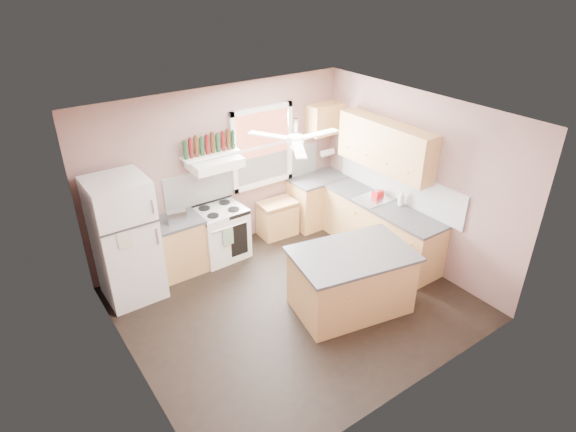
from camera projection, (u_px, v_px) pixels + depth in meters
floor at (294, 303)px, 6.87m from camera, size 4.50×4.50×0.00m
ceiling at (296, 119)px, 5.58m from camera, size 4.50×4.50×0.00m
wall_back at (221, 170)px, 7.68m from camera, size 4.50×0.05×2.70m
wall_right at (415, 179)px, 7.38m from camera, size 0.05×4.00×2.70m
wall_left at (121, 280)px, 5.07m from camera, size 0.05×4.00×2.70m
backsplash_back at (247, 175)px, 7.96m from camera, size 2.90×0.03×0.55m
backsplash_right at (397, 184)px, 7.66m from camera, size 0.03×2.60×0.55m
window_view at (262, 147)px, 7.91m from camera, size 1.00×0.02×1.20m
window_frame at (262, 147)px, 7.89m from camera, size 1.16×0.07×1.36m
refrigerator at (125, 240)px, 6.63m from camera, size 0.78×0.76×1.83m
base_cabinet_left at (173, 248)px, 7.35m from camera, size 0.90×0.60×0.86m
counter_left at (170, 223)px, 7.14m from camera, size 0.92×0.62×0.04m
toaster at (177, 216)px, 7.08m from camera, size 0.30×0.21×0.18m
stove at (221, 233)px, 7.76m from camera, size 0.79×0.67×0.86m
range_hood at (215, 163)px, 7.24m from camera, size 0.78×0.50×0.14m
bottle_shelf at (211, 154)px, 7.28m from camera, size 0.90×0.26×0.03m
cart at (277, 218)px, 8.43m from camera, size 0.66×0.46×0.64m
base_cabinet_corner at (318, 201)px, 8.77m from camera, size 1.00×0.60×0.86m
base_cabinet_right at (380, 229)px, 7.87m from camera, size 0.60×2.20×0.86m
counter_corner at (318, 178)px, 8.56m from camera, size 1.02×0.62×0.04m
counter_right at (382, 205)px, 7.65m from camera, size 0.62×2.22×0.04m
sink at (374, 199)px, 7.78m from camera, size 0.55×0.45×0.03m
faucet at (381, 193)px, 7.83m from camera, size 0.03×0.03×0.14m
upper_cabinet_right at (385, 146)px, 7.43m from camera, size 0.33×1.80×0.76m
upper_cabinet_corner at (325, 119)px, 8.27m from camera, size 0.60×0.33×0.52m
paper_towel at (328, 153)px, 8.66m from camera, size 0.26×0.12×0.12m
island at (351, 282)px, 6.60m from camera, size 1.67×1.23×0.86m
island_top at (353, 254)px, 6.38m from camera, size 1.77×1.34×0.04m
ceiling_fan_hub at (296, 139)px, 5.70m from camera, size 0.20×0.20×0.08m
soap_bottle at (401, 198)px, 7.52m from camera, size 0.14×0.14×0.26m
red_caddy at (378, 194)px, 7.84m from camera, size 0.19×0.14×0.10m
wine_bottles at (210, 144)px, 7.20m from camera, size 0.86×0.06×0.31m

